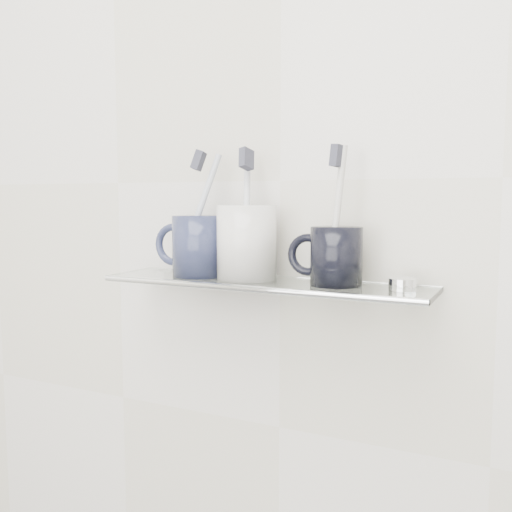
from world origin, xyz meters
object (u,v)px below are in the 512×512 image
Objects in this scene: mug_left at (199,246)px; mug_right at (336,256)px; shelf_glass at (263,283)px; mug_center at (247,242)px.

mug_right is (0.23, 0.00, -0.01)m from mug_left.
shelf_glass is 5.25× the size of mug_left.
mug_center is (0.08, 0.00, 0.01)m from mug_left.
mug_center is at bearing 170.61° from shelf_glass.
shelf_glass is 6.05× the size of mug_right.
mug_center reaches higher than shelf_glass.
mug_right is at bearing 2.57° from shelf_glass.
shelf_glass is at bearing -179.97° from mug_right.
mug_center reaches higher than mug_left.
mug_center is at bearing 6.60° from mug_left.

